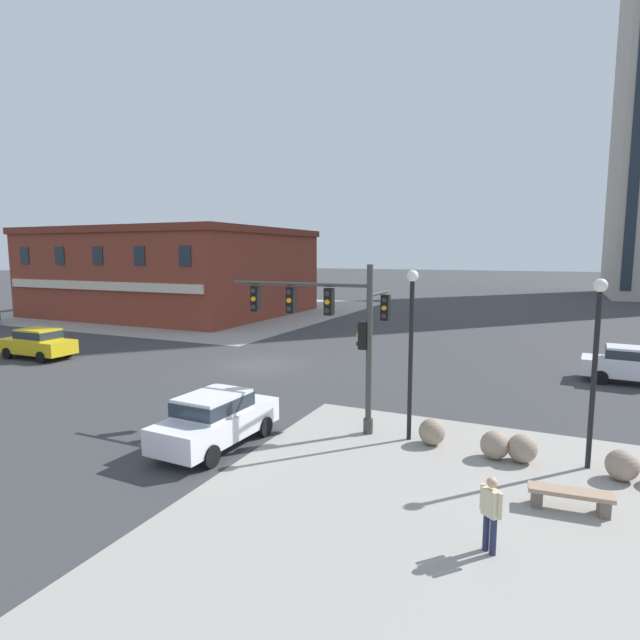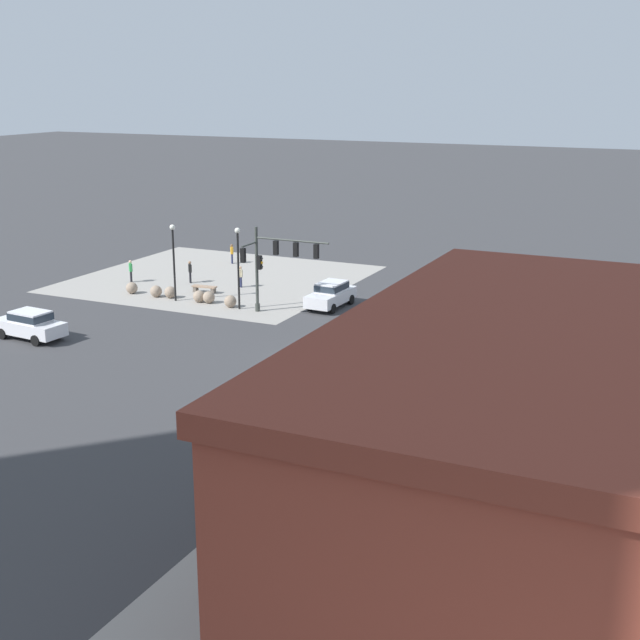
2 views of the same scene
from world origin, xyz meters
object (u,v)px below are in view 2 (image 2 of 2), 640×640
Objects in this scene: traffic_signal_main at (271,260)px; pedestrian_at_curb at (131,270)px; bollard_sphere_curb_f at (132,288)px; pedestrian_with_bag at (232,253)px; bollard_sphere_curb_c at (199,296)px; bollard_sphere_curb_a at (230,301)px; car_main_northbound_far at (30,324)px; street_lamp_mid_sidewalk at (174,253)px; pedestrian_walking_east at (190,270)px; pedestrian_near_bench at (241,275)px; car_main_southbound_near at (485,265)px; bollard_sphere_curb_e at (156,291)px; car_cross_eastbound at (331,294)px; bollard_sphere_curb_d at (170,292)px; bench_near_signal at (204,288)px; street_lamp_corner_near at (238,258)px; bollard_sphere_curb_b at (209,297)px; car_main_northbound_near at (580,356)px.

traffic_signal_main is 3.33× the size of pedestrian_at_curb.
bollard_sphere_curb_f is at bearing 127.80° from pedestrian_at_curb.
bollard_sphere_curb_c is at bearing 110.79° from pedestrian_with_bag.
bollard_sphere_curb_a and bollard_sphere_curb_f have the same top height.
pedestrian_at_curb is 14.89m from car_main_northbound_far.
pedestrian_walking_east is at bearing -67.39° from street_lamp_mid_sidewalk.
pedestrian_near_bench reaches higher than bollard_sphere_curb_a.
traffic_signal_main is 6.72m from bollard_sphere_curb_c.
traffic_signal_main reaches higher than car_main_southbound_near.
bollard_sphere_curb_e is 12.39m from car_cross_eastbound.
bollard_sphere_curb_f is (11.54, -0.67, -3.13)m from traffic_signal_main.
traffic_signal_main is 8.95m from bollard_sphere_curb_d.
bollard_sphere_curb_d is 0.51× the size of pedestrian_with_bag.
bollard_sphere_curb_a is 6.67m from car_cross_eastbound.
traffic_signal_main is at bearing 134.94° from pedestrian_near_bench.
street_lamp_corner_near reaches higher than bench_near_signal.
bench_near_signal is 0.34× the size of street_lamp_corner_near.
bollard_sphere_curb_c is 1.00× the size of bollard_sphere_curb_d.
bollard_sphere_curb_c is at bearing 115.00° from bench_near_signal.
bollard_sphere_curb_c is 5.62m from bollard_sphere_curb_f.
traffic_signal_main is 3.44× the size of pedestrian_with_bag.
street_lamp_mid_sidewalk is at bearing 0.61° from bollard_sphere_curb_a.
street_lamp_corner_near reaches higher than bollard_sphere_curb_e.
pedestrian_at_curb is at bearing 69.91° from pedestrian_with_bag.
pedestrian_with_bag is 16.17m from car_cross_eastbound.
bench_near_signal is (-4.47, -2.40, -0.08)m from bollard_sphere_curb_f.
bollard_sphere_curb_a is at bearing 177.47° from bollard_sphere_curb_f.
pedestrian_near_bench is at bearing -140.54° from bollard_sphere_curb_f.
bollard_sphere_curb_f is at bearing 84.87° from pedestrian_with_bag.
bollard_sphere_curb_b is 1.00× the size of bollard_sphere_curb_d.
bollard_sphere_curb_d reaches higher than bench_near_signal.
pedestrian_with_bag is 0.36× the size of car_cross_eastbound.
pedestrian_walking_east reaches higher than bench_near_signal.
car_main_northbound_far reaches higher than bollard_sphere_curb_f.
traffic_signal_main reaches higher than pedestrian_at_curb.
bollard_sphere_curb_e is 0.16× the size of street_lamp_mid_sidewalk.
pedestrian_at_curb reaches higher than bollard_sphere_curb_e.
bollard_sphere_curb_b is at bearing -170.93° from street_lamp_mid_sidewalk.
pedestrian_walking_east is 0.37× the size of car_cross_eastbound.
street_lamp_corner_near reaches higher than bollard_sphere_curb_f.
pedestrian_near_bench is (-1.50, -2.51, 0.56)m from bench_near_signal.
bollard_sphere_curb_f is at bearing -2.87° from bollard_sphere_curb_e.
pedestrian_walking_east reaches higher than bollard_sphere_curb_e.
pedestrian_at_curb is at bearing -20.63° from bollard_sphere_curb_c.
street_lamp_corner_near is (-5.81, 0.57, 2.97)m from bollard_sphere_curb_d.
bollard_sphere_curb_c is at bearing 159.37° from pedestrian_at_curb.
street_lamp_mid_sidewalk is at bearing 11.21° from bollard_sphere_curb_c.
traffic_signal_main is 6.79× the size of bollard_sphere_curb_c.
bollard_sphere_curb_b is 6.42m from pedestrian_walking_east.
bollard_sphere_curb_b is 0.18× the size of car_main_northbound_near.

